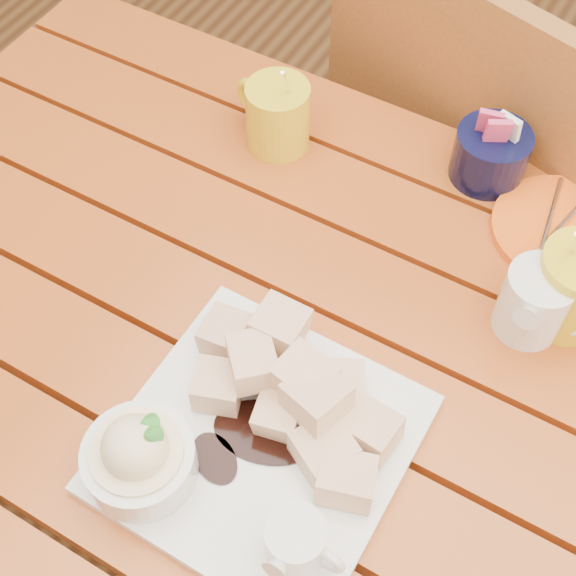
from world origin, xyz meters
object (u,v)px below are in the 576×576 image
Objects in this scene: dessert_plate at (241,436)px; chair_far at (476,178)px; coffee_mug_left at (276,114)px; orange_saucer at (563,231)px; table at (291,394)px.

chair_far is (0.02, 0.67, -0.26)m from dessert_plate.
orange_saucer is (0.37, 0.04, -0.04)m from coffee_mug_left.
coffee_mug_left is at bearing -174.47° from orange_saucer.
orange_saucer is at bearing 21.66° from coffee_mug_left.
orange_saucer is at bearing 138.74° from chair_far.
chair_far is (-0.16, 0.25, -0.24)m from orange_saucer.
orange_saucer is (0.20, 0.30, 0.11)m from table.
table is at bearing 101.82° from chair_far.
coffee_mug_left is 0.45m from chair_far.
coffee_mug_left reaches higher than dessert_plate.
dessert_plate is 0.29× the size of chair_far.
orange_saucer is (0.18, 0.42, -0.03)m from dessert_plate.
table is 7.22× the size of orange_saucer.
chair_far reaches higher than dessert_plate.
chair_far is at bearing 88.36° from dessert_plate.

